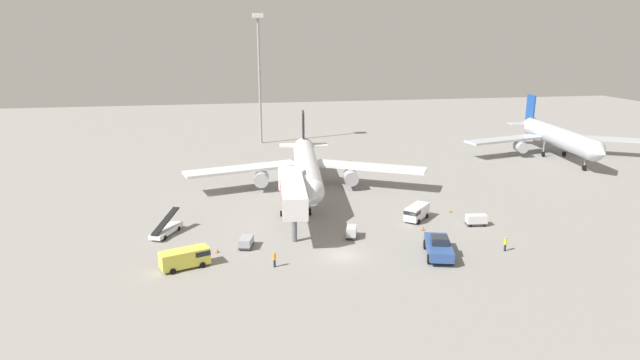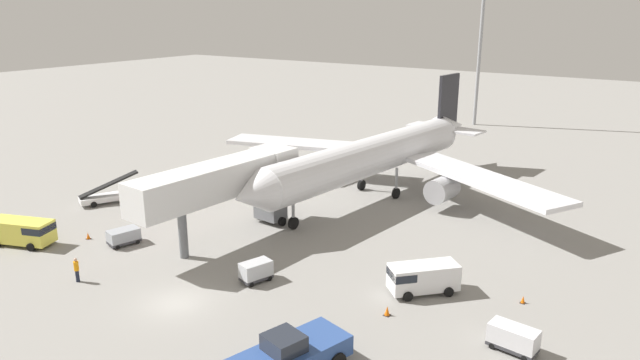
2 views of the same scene
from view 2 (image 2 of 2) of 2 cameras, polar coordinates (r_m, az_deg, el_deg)
ground_plane at (r=40.44m, az=-13.90°, el=-11.64°), size 300.00×300.00×0.00m
airplane_at_gate at (r=59.65m, az=5.68°, el=2.44°), size 40.46×38.03×11.26m
jet_bridge at (r=48.25m, az=-9.07°, el=-0.15°), size 4.58×16.28×6.87m
pushback_tug at (r=31.91m, az=-3.09°, el=-16.95°), size 4.42×7.25×2.59m
belt_loader_truck at (r=61.73m, az=-19.98°, el=-1.42°), size 3.99×5.92×2.90m
service_van_rear_left at (r=40.65m, az=9.97°, el=-9.37°), size 4.62×4.71×2.06m
service_van_outer_left at (r=53.59m, az=-27.23°, el=-4.47°), size 5.69×3.68×2.13m
baggage_cart_rear_right at (r=50.60m, az=-18.77°, el=-5.24°), size 2.02×2.74×1.30m
baggage_cart_outer_right at (r=42.00m, az=-6.32°, el=-8.85°), size 1.84×2.48×1.49m
baggage_cart_far_left at (r=35.79m, az=18.49°, el=-14.50°), size 2.85×1.60×1.51m
ground_crew_worker_midground at (r=45.08m, az=-22.84°, el=-8.10°), size 0.44×0.44×1.82m
safety_cone_alpha at (r=41.40m, az=19.35°, el=-11.05°), size 0.33×0.33×0.51m
safety_cone_bravo at (r=52.93m, az=-21.86°, el=-5.12°), size 0.37×0.37×0.57m
safety_cone_charlie at (r=37.97m, az=6.63°, el=-12.68°), size 0.41×0.41×0.62m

